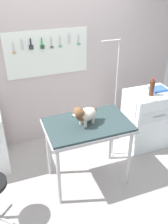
{
  "coord_description": "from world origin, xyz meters",
  "views": [
    {
      "loc": [
        -0.83,
        -2.18,
        2.52
      ],
      "look_at": [
        -0.0,
        0.07,
        1.1
      ],
      "focal_mm": 39.32,
      "sensor_mm": 36.0,
      "label": 1
    }
  ],
  "objects_px": {
    "cabinet_right": "(147,119)",
    "soda_bottle": "(152,88)",
    "dog": "(84,114)",
    "grooming_arm": "(114,108)",
    "grooming_table": "(88,129)"
  },
  "relations": [
    {
      "from": "grooming_arm",
      "to": "dog",
      "type": "height_order",
      "value": "grooming_arm"
    },
    {
      "from": "grooming_arm",
      "to": "grooming_table",
      "type": "bearing_deg",
      "value": -146.8
    },
    {
      "from": "grooming_table",
      "to": "soda_bottle",
      "type": "xyz_separation_m",
      "value": [
        1.12,
        0.36,
        0.22
      ]
    },
    {
      "from": "cabinet_right",
      "to": "soda_bottle",
      "type": "height_order",
      "value": "soda_bottle"
    },
    {
      "from": "grooming_arm",
      "to": "soda_bottle",
      "type": "bearing_deg",
      "value": 1.43
    },
    {
      "from": "grooming_arm",
      "to": "soda_bottle",
      "type": "height_order",
      "value": "grooming_arm"
    },
    {
      "from": "grooming_table",
      "to": "dog",
      "type": "distance_m",
      "value": 0.24
    },
    {
      "from": "dog",
      "to": "soda_bottle",
      "type": "height_order",
      "value": "soda_bottle"
    },
    {
      "from": "soda_bottle",
      "to": "grooming_table",
      "type": "bearing_deg",
      "value": -162.07
    },
    {
      "from": "dog",
      "to": "grooming_arm",
      "type": "bearing_deg",
      "value": 31.95
    },
    {
      "from": "grooming_arm",
      "to": "soda_bottle",
      "type": "relative_size",
      "value": 6.75
    },
    {
      "from": "grooming_arm",
      "to": "dog",
      "type": "relative_size",
      "value": 5.02
    },
    {
      "from": "grooming_table",
      "to": "soda_bottle",
      "type": "distance_m",
      "value": 1.2
    },
    {
      "from": "cabinet_right",
      "to": "soda_bottle",
      "type": "relative_size",
      "value": 3.48
    },
    {
      "from": "grooming_arm",
      "to": "cabinet_right",
      "type": "relative_size",
      "value": 1.94
    }
  ]
}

